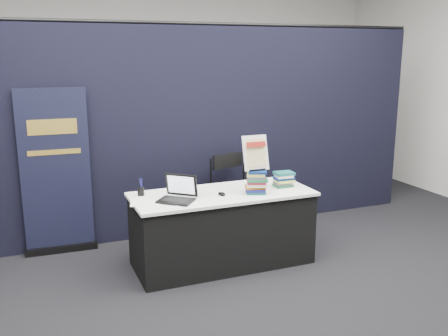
% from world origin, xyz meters
% --- Properties ---
extents(floor, '(8.00, 8.00, 0.00)m').
position_xyz_m(floor, '(0.00, 0.00, 0.00)').
color(floor, black).
rests_on(floor, ground).
extents(wall_back, '(8.00, 0.02, 3.50)m').
position_xyz_m(wall_back, '(0.00, 4.00, 1.75)').
color(wall_back, beige).
rests_on(wall_back, floor).
extents(drape_partition, '(6.00, 0.08, 2.40)m').
position_xyz_m(drape_partition, '(0.00, 1.60, 1.20)').
color(drape_partition, black).
rests_on(drape_partition, floor).
extents(display_table, '(1.80, 0.75, 0.75)m').
position_xyz_m(display_table, '(0.00, 0.55, 0.38)').
color(display_table, black).
rests_on(display_table, floor).
extents(laptop, '(0.38, 0.42, 0.24)m').
position_xyz_m(laptop, '(-0.52, 0.46, 0.81)').
color(laptop, black).
rests_on(laptop, display_table).
extents(mouse, '(0.08, 0.11, 0.03)m').
position_xyz_m(mouse, '(-0.04, 0.47, 0.76)').
color(mouse, black).
rests_on(mouse, display_table).
extents(brochure_left, '(0.32, 0.26, 0.00)m').
position_xyz_m(brochure_left, '(-0.79, 0.49, 0.75)').
color(brochure_left, white).
rests_on(brochure_left, display_table).
extents(brochure_mid, '(0.33, 0.25, 0.00)m').
position_xyz_m(brochure_mid, '(-0.41, 0.40, 0.75)').
color(brochure_mid, white).
rests_on(brochure_mid, display_table).
extents(brochure_right, '(0.40, 0.35, 0.00)m').
position_xyz_m(brochure_right, '(-0.28, 0.56, 0.75)').
color(brochure_right, silver).
rests_on(brochure_right, display_table).
extents(pen_cup, '(0.08, 0.08, 0.09)m').
position_xyz_m(pen_cup, '(-0.77, 0.76, 0.79)').
color(pen_cup, black).
rests_on(pen_cup, display_table).
extents(book_stack_tall, '(0.23, 0.20, 0.23)m').
position_xyz_m(book_stack_tall, '(0.30, 0.40, 0.86)').
color(book_stack_tall, '#165453').
rests_on(book_stack_tall, display_table).
extents(book_stack_short, '(0.18, 0.14, 0.16)m').
position_xyz_m(book_stack_short, '(0.68, 0.52, 0.83)').
color(book_stack_short, '#1A6139').
rests_on(book_stack_short, display_table).
extents(info_sign, '(0.26, 0.14, 0.35)m').
position_xyz_m(info_sign, '(0.30, 0.43, 1.15)').
color(info_sign, black).
rests_on(info_sign, book_stack_tall).
extents(pullup_banner, '(0.75, 0.13, 1.76)m').
position_xyz_m(pullup_banner, '(-1.50, 1.50, 0.78)').
color(pullup_banner, black).
rests_on(pullup_banner, floor).
extents(stacking_chair, '(0.55, 0.56, 0.97)m').
position_xyz_m(stacking_chair, '(0.39, 1.17, 0.54)').
color(stacking_chair, black).
rests_on(stacking_chair, floor).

